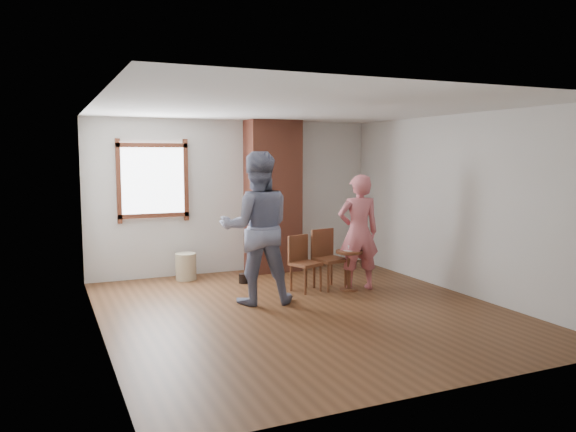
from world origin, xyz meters
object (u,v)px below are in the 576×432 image
object	(u,v)px
dining_chair_right	(327,255)
man	(257,228)
dining_chair_left	(303,260)
side_table	(349,264)
stoneware_crock	(186,267)
person_pink	(358,232)

from	to	relation	value
dining_chair_right	man	size ratio (longest dim) A/B	0.43
dining_chair_left	man	bearing A→B (deg)	-174.59
dining_chair_right	side_table	size ratio (longest dim) A/B	1.48
stoneware_crock	man	bearing A→B (deg)	-72.71
person_pink	dining_chair_right	bearing A→B (deg)	-21.79
stoneware_crock	dining_chair_right	distance (m)	2.33
stoneware_crock	person_pink	world-z (taller)	person_pink
man	dining_chair_left	bearing A→B (deg)	-142.78
dining_chair_left	person_pink	distance (m)	0.93
dining_chair_right	man	bearing A→B (deg)	-174.89
dining_chair_left	person_pink	xyz separation A→B (m)	(0.80, -0.25, 0.40)
dining_chair_right	side_table	world-z (taller)	dining_chair_right
side_table	man	size ratio (longest dim) A/B	0.29
side_table	person_pink	distance (m)	0.49
man	side_table	bearing A→B (deg)	-162.11
stoneware_crock	dining_chair_left	xyz separation A→B (m)	(1.42, -1.41, 0.24)
man	person_pink	bearing A→B (deg)	-162.04
dining_chair_left	man	size ratio (longest dim) A/B	0.40
dining_chair_right	side_table	distance (m)	0.37
dining_chair_left	side_table	size ratio (longest dim) A/B	1.37
person_pink	dining_chair_left	bearing A→B (deg)	-5.83
person_pink	stoneware_crock	bearing A→B (deg)	-25.05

